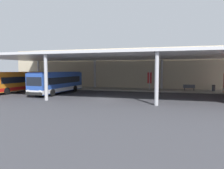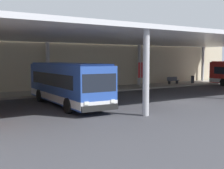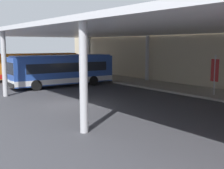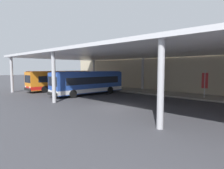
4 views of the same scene
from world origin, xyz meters
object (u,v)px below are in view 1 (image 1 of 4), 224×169
Objects in this scene: trash_bin at (214,88)px; banner_sign at (149,79)px; bus_nearest_bay at (17,81)px; bench_waiting at (189,87)px; bus_second_bay at (58,82)px.

banner_sign is at bearing -176.61° from trash_bin.
banner_sign reaches higher than bus_nearest_bay.
bench_waiting is 0.56× the size of banner_sign.
banner_sign is at bearing 28.78° from bus_second_bay.
bus_second_bay is at bearing -151.22° from banner_sign.
bench_waiting is 6.43m from banner_sign.
bus_second_bay is 14.56m from banner_sign.
banner_sign reaches higher than trash_bin.
banner_sign is (-9.74, -0.58, 1.30)m from trash_bin.
bench_waiting is (18.98, 7.88, -0.99)m from bus_second_bay.
bus_nearest_bay is at bearing -165.73° from trash_bin.
bench_waiting is at bearing 16.69° from bus_nearest_bay.
bus_nearest_bay is at bearing -163.31° from bench_waiting.
bus_nearest_bay is 7.25m from bus_second_bay.
bus_second_bay is 5.91× the size of bench_waiting.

